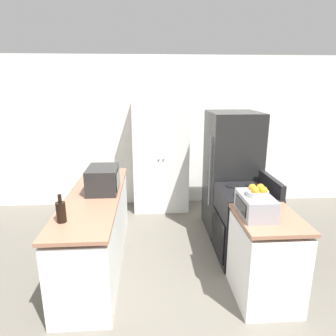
% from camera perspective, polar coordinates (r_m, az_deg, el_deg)
% --- Properties ---
extents(wall_back, '(7.00, 0.06, 2.60)m').
position_cam_1_polar(wall_back, '(5.33, -1.03, 6.75)').
color(wall_back, white).
rests_on(wall_back, ground_plane).
extents(counter_left, '(0.60, 2.22, 0.89)m').
position_cam_1_polar(counter_left, '(3.77, -13.45, -11.46)').
color(counter_left, silver).
rests_on(counter_left, ground_plane).
extents(counter_right, '(0.60, 0.73, 0.89)m').
position_cam_1_polar(counter_right, '(3.28, 18.06, -16.23)').
color(counter_right, silver).
rests_on(counter_right, ground_plane).
extents(pantry_cabinet, '(0.92, 0.54, 1.92)m').
position_cam_1_polar(pantry_cabinet, '(5.09, -1.41, 2.43)').
color(pantry_cabinet, silver).
rests_on(pantry_cabinet, ground_plane).
extents(stove, '(0.66, 0.71, 1.05)m').
position_cam_1_polar(stove, '(3.88, 14.36, -10.30)').
color(stove, black).
rests_on(stove, ground_plane).
extents(refrigerator, '(0.71, 0.79, 1.76)m').
position_cam_1_polar(refrigerator, '(4.44, 11.90, -0.94)').
color(refrigerator, black).
rests_on(refrigerator, ground_plane).
extents(microwave, '(0.35, 0.47, 0.29)m').
position_cam_1_polar(microwave, '(3.60, -12.27, -2.15)').
color(microwave, black).
rests_on(microwave, counter_left).
extents(wine_bottle, '(0.09, 0.09, 0.27)m').
position_cam_1_polar(wine_bottle, '(2.93, -19.71, -7.81)').
color(wine_bottle, black).
rests_on(wine_bottle, counter_left).
extents(toaster_oven, '(0.29, 0.46, 0.21)m').
position_cam_1_polar(toaster_oven, '(3.02, 16.29, -6.81)').
color(toaster_oven, '#939399').
rests_on(toaster_oven, counter_right).
extents(fruit_bowl, '(0.21, 0.21, 0.10)m').
position_cam_1_polar(fruit_bowl, '(2.96, 16.72, -4.30)').
color(fruit_bowl, silver).
rests_on(fruit_bowl, toaster_oven).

